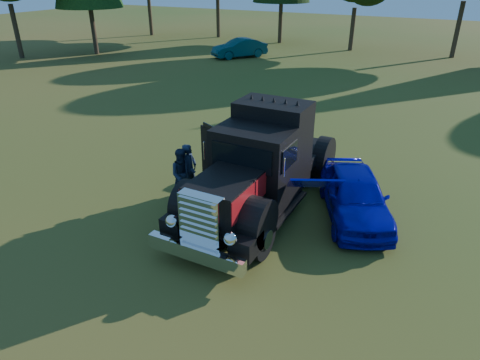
% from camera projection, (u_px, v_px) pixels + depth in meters
% --- Properties ---
extents(ground, '(120.00, 120.00, 0.00)m').
position_uv_depth(ground, '(215.00, 225.00, 11.78)').
color(ground, '#2A5017').
rests_on(ground, ground).
extents(diamond_t_truck, '(3.29, 7.16, 3.00)m').
position_uv_depth(diamond_t_truck, '(259.00, 169.00, 12.03)').
color(diamond_t_truck, black).
rests_on(diamond_t_truck, ground).
extents(hotrod_coupe, '(3.15, 4.37, 1.89)m').
position_uv_depth(hotrod_coupe, '(355.00, 195.00, 11.94)').
color(hotrod_coupe, '#0821B8').
rests_on(hotrod_coupe, ground).
extents(spectator_near, '(0.45, 0.64, 1.65)m').
position_uv_depth(spectator_near, '(190.00, 170.00, 13.07)').
color(spectator_near, '#1D2744').
rests_on(spectator_near, ground).
extents(spectator_far, '(0.99, 0.96, 1.61)m').
position_uv_depth(spectator_far, '(183.00, 174.00, 12.85)').
color(spectator_far, '#21244F').
rests_on(spectator_far, ground).
extents(distant_teal_car, '(3.78, 4.35, 1.42)m').
position_uv_depth(distant_teal_car, '(239.00, 48.00, 33.59)').
color(distant_teal_car, '#0A333D').
rests_on(distant_teal_car, ground).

